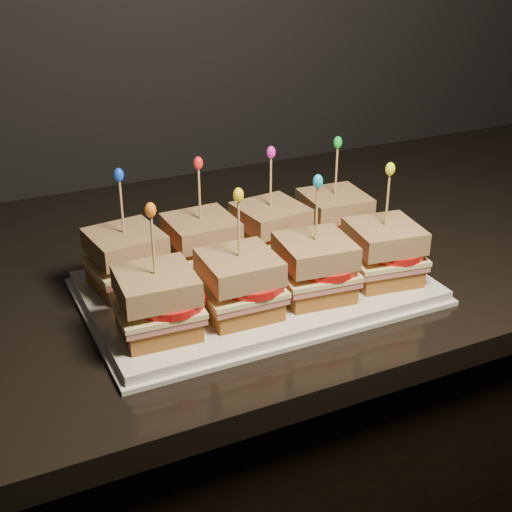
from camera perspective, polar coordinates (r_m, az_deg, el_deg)
name	(u,v)px	position (r m, az deg, el deg)	size (l,w,h in m)	color
cabinet	(324,454)	(1.37, 5.46, -15.51)	(2.56, 0.66, 0.84)	black
granite_slab	(336,238)	(1.13, 6.39, 1.41)	(2.60, 0.70, 0.03)	black
platter	(256,288)	(0.92, 0.00, -2.57)	(0.42, 0.26, 0.02)	white
platter_rim	(256,292)	(0.93, 0.00, -2.89)	(0.44, 0.27, 0.01)	white
sandwich_0_bread_bot	(128,278)	(0.92, -10.21, -1.72)	(0.08, 0.08, 0.02)	brown
sandwich_0_ham	(127,267)	(0.91, -10.28, -0.87)	(0.09, 0.09, 0.01)	#B75D4F
sandwich_0_cheese	(127,262)	(0.91, -10.32, -0.47)	(0.09, 0.09, 0.01)	#F6EB99
sandwich_0_tomato	(137,257)	(0.90, -9.52, -0.05)	(0.08, 0.08, 0.01)	red
sandwich_0_bread_top	(125,243)	(0.90, -10.45, 1.03)	(0.08, 0.08, 0.03)	#5E2E10
sandwich_0_pick	(122,210)	(0.88, -10.68, 3.64)	(0.00, 0.00, 0.09)	tan
sandwich_0_frill	(119,175)	(0.86, -10.92, 6.40)	(0.01, 0.01, 0.02)	blue
sandwich_1_bread_bot	(202,262)	(0.95, -4.35, -0.52)	(0.08, 0.08, 0.02)	brown
sandwich_1_ham	(202,252)	(0.94, -4.38, 0.32)	(0.09, 0.09, 0.01)	#B75D4F
sandwich_1_cheese	(201,247)	(0.94, -4.39, 0.71)	(0.09, 0.09, 0.01)	#F6EB99
sandwich_1_tomato	(211,242)	(0.93, -3.59, 1.12)	(0.08, 0.08, 0.01)	red
sandwich_1_bread_top	(201,229)	(0.93, -4.45, 2.18)	(0.08, 0.08, 0.03)	#5E2E10
sandwich_1_pick	(200,197)	(0.91, -4.54, 4.73)	(0.00, 0.00, 0.09)	tan
sandwich_1_frill	(198,163)	(0.89, -4.64, 7.42)	(0.01, 0.01, 0.02)	red
sandwich_2_bread_bot	(270,248)	(0.98, 1.13, 0.62)	(0.08, 0.08, 0.02)	brown
sandwich_2_ham	(270,238)	(0.98, 1.14, 1.43)	(0.09, 0.09, 0.01)	#B75D4F
sandwich_2_cheese	(270,234)	(0.97, 1.15, 1.81)	(0.09, 0.09, 0.01)	#F6EB99
sandwich_2_tomato	(280,229)	(0.97, 1.94, 2.20)	(0.08, 0.08, 0.01)	red
sandwich_2_bread_top	(270,216)	(0.96, 1.16, 3.23)	(0.08, 0.08, 0.03)	#5E2E10
sandwich_2_pick	(271,185)	(0.95, 1.18, 5.70)	(0.00, 0.00, 0.09)	tan
sandwich_2_frill	(271,152)	(0.93, 1.21, 8.30)	(0.01, 0.01, 0.02)	#D323B5
sandwich_3_bread_bot	(333,235)	(1.03, 6.18, 1.65)	(0.08, 0.08, 0.02)	brown
sandwich_3_ham	(334,226)	(1.02, 6.22, 2.44)	(0.09, 0.09, 0.01)	#B75D4F
sandwich_3_cheese	(334,221)	(1.02, 6.24, 2.80)	(0.09, 0.09, 0.01)	#F6EB99
sandwich_3_tomato	(343,216)	(1.02, 7.01, 3.18)	(0.08, 0.08, 0.01)	red
sandwich_3_bread_top	(335,204)	(1.01, 6.31, 4.17)	(0.08, 0.08, 0.03)	#5E2E10
sandwich_3_pick	(336,174)	(0.99, 6.43, 6.54)	(0.00, 0.00, 0.09)	tan
sandwich_3_frill	(338,142)	(0.98, 6.57, 9.02)	(0.01, 0.01, 0.02)	green
sandwich_4_bread_bot	(158,323)	(0.82, -7.81, -5.31)	(0.08, 0.08, 0.02)	brown
sandwich_4_ham	(158,311)	(0.81, -7.88, -4.38)	(0.09, 0.09, 0.01)	#B75D4F
sandwich_4_cheese	(157,306)	(0.81, -7.91, -3.95)	(0.09, 0.09, 0.01)	#F6EB99
sandwich_4_tomato	(169,300)	(0.80, -6.99, -3.50)	(0.08, 0.08, 0.01)	red
sandwich_4_bread_top	(156,285)	(0.79, -8.02, -2.31)	(0.08, 0.08, 0.03)	#5E2E10
sandwich_4_pick	(153,249)	(0.77, -8.23, 0.58)	(0.00, 0.00, 0.09)	tan
sandwich_4_frill	(150,210)	(0.76, -8.44, 3.67)	(0.01, 0.01, 0.02)	orange
sandwich_5_bread_bot	(240,304)	(0.85, -1.32, -3.83)	(0.08, 0.08, 0.02)	brown
sandwich_5_ham	(239,292)	(0.84, -1.33, -2.92)	(0.09, 0.09, 0.01)	#B75D4F
sandwich_5_cheese	(239,287)	(0.84, -1.33, -2.50)	(0.09, 0.09, 0.01)	#F6EB99
sandwich_5_tomato	(251,281)	(0.83, -0.42, -2.05)	(0.08, 0.08, 0.01)	red
sandwich_5_bread_top	(239,267)	(0.82, -1.35, -0.89)	(0.08, 0.08, 0.03)	#5E2E10
sandwich_5_pick	(239,232)	(0.80, -1.39, 1.92)	(0.00, 0.00, 0.09)	tan
sandwich_5_frill	(238,195)	(0.79, -1.42, 4.91)	(0.01, 0.01, 0.02)	yellow
sandwich_6_bread_bot	(314,286)	(0.89, 4.64, -2.42)	(0.08, 0.08, 0.02)	brown
sandwich_6_ham	(314,275)	(0.88, 4.67, -1.54)	(0.09, 0.09, 0.01)	#B75D4F
sandwich_6_cheese	(314,270)	(0.88, 4.69, -1.13)	(0.09, 0.09, 0.01)	#F6EB99
sandwich_6_tomato	(326,265)	(0.87, 5.58, -0.70)	(0.08, 0.08, 0.01)	red
sandwich_6_bread_top	(315,251)	(0.87, 4.75, 0.42)	(0.08, 0.08, 0.03)	#5E2E10
sandwich_6_pick	(316,217)	(0.85, 4.86, 3.11)	(0.00, 0.00, 0.09)	tan
sandwich_6_frill	(318,181)	(0.83, 4.98, 5.97)	(0.01, 0.01, 0.02)	#15ADC9
sandwich_7_bread_bot	(381,270)	(0.94, 10.00, -1.12)	(0.08, 0.08, 0.02)	brown
sandwich_7_ham	(382,260)	(0.93, 10.08, -0.28)	(0.09, 0.09, 0.01)	#B75D4F
sandwich_7_cheese	(383,255)	(0.93, 10.11, 0.11)	(0.09, 0.09, 0.01)	#F6EB99
sandwich_7_tomato	(394,249)	(0.93, 10.96, 0.52)	(0.08, 0.08, 0.01)	red
sandwich_7_bread_top	(384,236)	(0.92, 10.24, 1.59)	(0.08, 0.08, 0.03)	#5E2E10
sandwich_7_pick	(387,204)	(0.90, 10.46, 4.15)	(0.00, 0.00, 0.09)	tan
sandwich_7_frill	(390,169)	(0.88, 10.69, 6.86)	(0.01, 0.01, 0.02)	#E5F118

